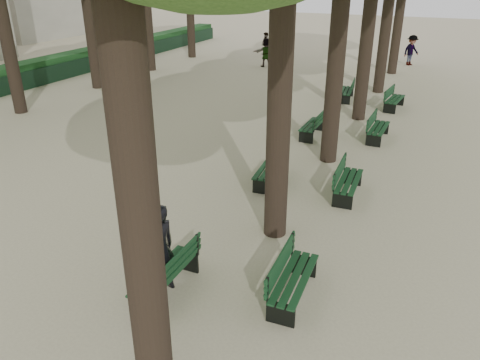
% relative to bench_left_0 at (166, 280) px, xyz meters
% --- Properties ---
extents(ground, '(120.00, 120.00, 0.00)m').
position_rel_bench_left_0_xyz_m(ground, '(-0.37, -0.07, -0.27)').
color(ground, '#B6AC89').
rests_on(ground, ground).
extents(bench_left_0, '(0.58, 1.80, 0.92)m').
position_rel_bench_left_0_xyz_m(bench_left_0, '(0.00, 0.00, 0.00)').
color(bench_left_0, black).
rests_on(bench_left_0, ground).
extents(bench_left_1, '(0.74, 1.85, 0.92)m').
position_rel_bench_left_0_xyz_m(bench_left_1, '(-0.00, 5.53, 0.00)').
color(bench_left_1, black).
rests_on(bench_left_1, ground).
extents(bench_left_2, '(0.59, 1.80, 0.92)m').
position_rel_bench_left_0_xyz_m(bench_left_2, '(-0.00, 10.00, 0.00)').
color(bench_left_2, black).
rests_on(bench_left_2, ground).
extents(bench_left_3, '(0.77, 1.85, 0.92)m').
position_rel_bench_left_0_xyz_m(bench_left_3, '(-0.00, 15.70, 0.00)').
color(bench_left_3, black).
rests_on(bench_left_3, ground).
extents(bench_right_0, '(0.64, 1.82, 0.92)m').
position_rel_bench_left_0_xyz_m(bench_right_0, '(2.27, 0.83, 0.00)').
color(bench_right_0, black).
rests_on(bench_right_0, ground).
extents(bench_right_1, '(0.65, 1.82, 0.92)m').
position_rel_bench_left_0_xyz_m(bench_right_1, '(2.27, 5.59, 0.00)').
color(bench_right_1, black).
rests_on(bench_right_1, ground).
extents(bench_right_2, '(0.61, 1.81, 0.92)m').
position_rel_bench_left_0_xyz_m(bench_right_2, '(2.27, 10.61, 0.00)').
color(bench_right_2, black).
rests_on(bench_right_2, ground).
extents(bench_right_3, '(0.75, 1.85, 0.92)m').
position_rel_bench_left_0_xyz_m(bench_right_3, '(2.27, 15.02, 0.00)').
color(bench_right_3, black).
rests_on(bench_right_3, ground).
extents(man_with_map, '(0.73, 0.83, 1.87)m').
position_rel_bench_left_0_xyz_m(man_with_map, '(-0.09, 0.01, 0.66)').
color(man_with_map, black).
rests_on(man_with_map, ground).
extents(pedestrian_e, '(1.47, 1.25, 1.72)m').
position_rel_bench_left_0_xyz_m(pedestrian_e, '(-6.40, 21.79, 0.59)').
color(pedestrian_e, '#262628').
rests_on(pedestrian_e, ground).
extents(pedestrian_b, '(1.01, 1.18, 1.85)m').
position_rel_bench_left_0_xyz_m(pedestrian_b, '(1.82, 26.00, 0.65)').
color(pedestrian_b, '#262628').
rests_on(pedestrian_b, ground).
extents(pedestrian_a, '(0.83, 0.60, 1.57)m').
position_rel_bench_left_0_xyz_m(pedestrian_a, '(-7.91, 25.66, 0.51)').
color(pedestrian_a, '#262628').
rests_on(pedestrian_a, ground).
extents(fence, '(0.08, 42.00, 0.90)m').
position_rel_bench_left_0_xyz_m(fence, '(-15.37, 10.93, 0.18)').
color(fence, black).
rests_on(fence, ground).
extents(hedge, '(1.20, 42.00, 1.20)m').
position_rel_bench_left_0_xyz_m(hedge, '(-16.07, 10.93, 0.33)').
color(hedge, '#16421C').
rests_on(hedge, ground).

